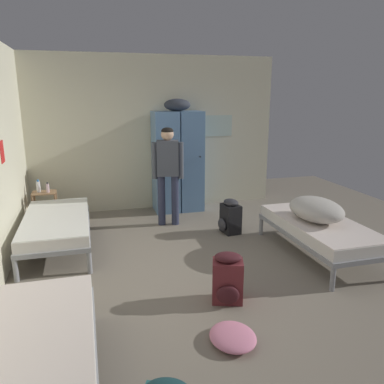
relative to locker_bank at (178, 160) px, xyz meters
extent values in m
plane|color=gray|center=(-0.37, -2.61, -0.97)|extent=(9.25, 9.25, 0.00)
cube|color=beige|center=(-0.37, 0.31, 0.45)|extent=(4.68, 0.06, 2.85)
cube|color=#B7CCBC|center=(0.89, 0.28, 0.58)|extent=(0.55, 0.01, 0.40)
cube|color=red|center=(-2.65, -1.60, 0.48)|extent=(0.01, 0.20, 0.28)
cube|color=#5B84B2|center=(-0.23, 0.00, -0.04)|extent=(0.44, 0.52, 1.85)
cylinder|color=black|center=(-0.11, -0.27, 0.08)|extent=(0.02, 0.03, 0.02)
cube|color=#5B84B2|center=(0.23, 0.00, -0.04)|extent=(0.44, 0.52, 1.85)
cylinder|color=black|center=(0.35, -0.27, 0.08)|extent=(0.02, 0.03, 0.02)
ellipsoid|color=#333842|center=(0.00, 0.00, 0.99)|extent=(0.48, 0.36, 0.22)
cylinder|color=#99704C|center=(-2.53, -0.38, -0.69)|extent=(0.03, 0.03, 0.55)
cylinder|color=#99704C|center=(-2.18, -0.38, -0.69)|extent=(0.03, 0.03, 0.55)
cylinder|color=#99704C|center=(-2.53, -0.11, -0.69)|extent=(0.03, 0.03, 0.55)
cylinder|color=#99704C|center=(-2.18, -0.11, -0.69)|extent=(0.03, 0.03, 0.55)
cube|color=#99704C|center=(-2.35, -0.25, -0.78)|extent=(0.38, 0.30, 0.02)
cube|color=#99704C|center=(-2.35, -0.25, -0.41)|extent=(0.38, 0.30, 0.02)
cylinder|color=gray|center=(-2.52, -2.32, -0.83)|extent=(0.06, 0.06, 0.28)
cylinder|color=gray|center=(-1.68, -2.32, -0.83)|extent=(0.06, 0.06, 0.28)
cylinder|color=gray|center=(-2.52, -0.48, -0.83)|extent=(0.06, 0.06, 0.28)
cylinder|color=gray|center=(-1.68, -0.48, -0.83)|extent=(0.06, 0.06, 0.28)
cube|color=gray|center=(-2.10, -1.40, -0.66)|extent=(0.90, 1.90, 0.06)
cube|color=silver|center=(-2.10, -1.40, -0.56)|extent=(0.87, 1.84, 0.14)
cube|color=white|center=(-2.10, -1.40, -0.48)|extent=(0.86, 1.82, 0.01)
cylinder|color=gray|center=(1.78, -1.66, -0.83)|extent=(0.06, 0.06, 0.28)
cylinder|color=gray|center=(0.94, -1.66, -0.83)|extent=(0.06, 0.06, 0.28)
cylinder|color=gray|center=(0.94, -3.50, -0.83)|extent=(0.06, 0.06, 0.28)
cube|color=gray|center=(1.36, -2.58, -0.66)|extent=(0.90, 1.90, 0.06)
cube|color=silver|center=(1.36, -2.58, -0.56)|extent=(0.87, 1.84, 0.14)
cube|color=silver|center=(1.36, -2.58, -0.48)|extent=(0.86, 1.82, 0.01)
cylinder|color=gray|center=(-1.68, -3.37, -0.83)|extent=(0.06, 0.06, 0.28)
cube|color=gray|center=(-2.10, -4.29, -0.66)|extent=(0.90, 1.90, 0.06)
cube|color=silver|center=(-2.10, -4.29, -0.56)|extent=(0.87, 1.84, 0.14)
cube|color=silver|center=(-2.10, -4.29, -0.48)|extent=(0.86, 1.82, 0.01)
ellipsoid|color=#B7B2A8|center=(1.32, -2.51, -0.33)|extent=(0.63, 0.89, 0.30)
cylinder|color=#2D334C|center=(-0.24, -0.81, -0.55)|extent=(0.12, 0.12, 0.85)
cylinder|color=#2D334C|center=(-0.47, -0.76, -0.55)|extent=(0.12, 0.12, 0.85)
cube|color=#474C56|center=(-0.36, -0.79, 0.17)|extent=(0.39, 0.28, 0.58)
cylinder|color=#474C56|center=(-0.14, -0.83, 0.13)|extent=(0.08, 0.08, 0.60)
cylinder|color=#474C56|center=(-0.57, -0.74, 0.13)|extent=(0.08, 0.08, 0.60)
sphere|color=#DBAD89|center=(-0.36, -0.79, 0.56)|extent=(0.21, 0.21, 0.21)
ellipsoid|color=black|center=(-0.36, -0.79, 0.61)|extent=(0.20, 0.20, 0.11)
cylinder|color=white|center=(-2.43, -0.23, -0.31)|extent=(0.06, 0.06, 0.18)
cylinder|color=#2666B2|center=(-2.43, -0.23, -0.20)|extent=(0.03, 0.03, 0.03)
cylinder|color=beige|center=(-2.28, -0.29, -0.33)|extent=(0.05, 0.05, 0.15)
cylinder|color=black|center=(-2.28, -0.29, -0.24)|extent=(0.03, 0.03, 0.03)
cube|color=black|center=(0.51, -1.44, -0.74)|extent=(0.27, 0.34, 0.46)
ellipsoid|color=#2D2D33|center=(0.36, -1.45, -0.82)|extent=(0.11, 0.25, 0.20)
ellipsoid|color=#2D2D33|center=(0.51, -1.44, -0.47)|extent=(0.25, 0.31, 0.10)
cube|color=black|center=(0.64, -1.33, -0.72)|extent=(0.03, 0.05, 0.32)
cube|color=black|center=(0.66, -1.51, -0.72)|extent=(0.03, 0.05, 0.32)
cube|color=maroon|center=(-0.28, -3.38, -0.74)|extent=(0.38, 0.33, 0.46)
ellipsoid|color=#42191E|center=(-0.32, -3.52, -0.82)|extent=(0.25, 0.15, 0.20)
ellipsoid|color=#42191E|center=(-0.28, -3.38, -0.47)|extent=(0.34, 0.30, 0.10)
cube|color=black|center=(-0.32, -3.22, -0.72)|extent=(0.06, 0.04, 0.32)
cube|color=black|center=(-0.15, -3.28, -0.72)|extent=(0.06, 0.04, 0.32)
ellipsoid|color=pink|center=(-0.48, -4.07, -0.91)|extent=(0.41, 0.48, 0.11)
camera|label=1|loc=(-1.63, -6.85, 1.20)|focal=35.85mm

